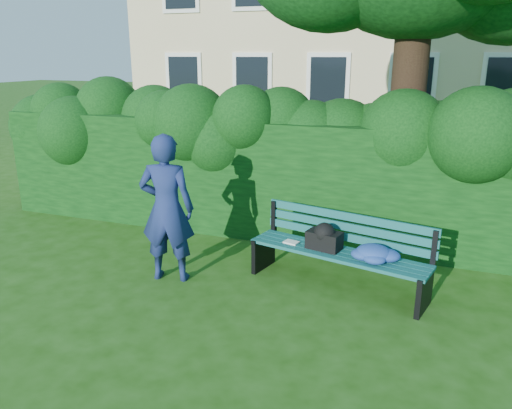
% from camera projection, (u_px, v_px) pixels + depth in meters
% --- Properties ---
extents(ground, '(80.00, 80.00, 0.00)m').
position_uv_depth(ground, '(239.00, 294.00, 5.99)').
color(ground, '#1D4A0D').
rests_on(ground, ground).
extents(hedge, '(10.00, 1.00, 1.80)m').
position_uv_depth(hedge, '(292.00, 179.00, 7.70)').
color(hedge, black).
rests_on(hedge, ground).
extents(park_bench, '(2.28, 1.04, 0.89)m').
position_uv_depth(park_bench, '(345.00, 250.00, 6.01)').
color(park_bench, '#10514E').
rests_on(park_bench, ground).
extents(man_reading, '(0.76, 0.59, 1.86)m').
position_uv_depth(man_reading, '(167.00, 209.00, 6.15)').
color(man_reading, navy).
rests_on(man_reading, ground).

